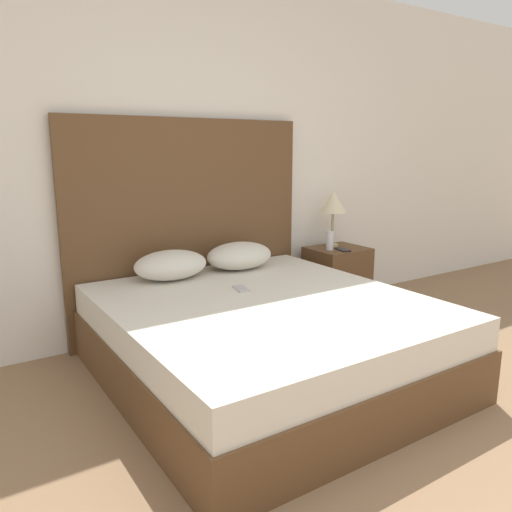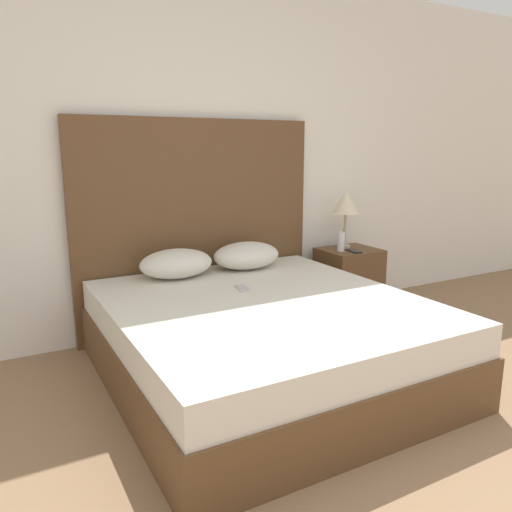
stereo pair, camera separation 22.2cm
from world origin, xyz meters
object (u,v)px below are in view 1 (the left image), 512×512
at_px(nightstand, 337,279).
at_px(phone_on_nightstand, 343,250).
at_px(bed, 265,339).
at_px(phone_on_bed, 241,289).
at_px(table_lamp, 333,203).

relative_size(nightstand, phone_on_nightstand, 3.45).
distance_m(nightstand, phone_on_nightstand, 0.30).
relative_size(bed, phone_on_bed, 12.25).
bearing_deg(table_lamp, nightstand, -94.60).
distance_m(bed, phone_on_bed, 0.37).
bearing_deg(phone_on_nightstand, table_lamp, 76.47).
bearing_deg(phone_on_bed, bed, -88.46).
distance_m(bed, table_lamp, 1.67).
distance_m(phone_on_bed, phone_on_nightstand, 1.30).
xyz_separation_m(bed, phone_on_bed, (-0.01, 0.26, 0.26)).
xyz_separation_m(bed, nightstand, (1.27, 0.76, 0.03)).
xyz_separation_m(phone_on_bed, nightstand, (1.28, 0.49, -0.23)).
distance_m(phone_on_bed, nightstand, 1.39).
relative_size(nightstand, table_lamp, 1.14).
height_order(bed, phone_on_nightstand, phone_on_nightstand).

